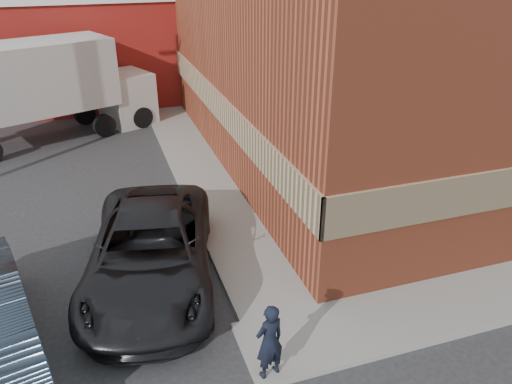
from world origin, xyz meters
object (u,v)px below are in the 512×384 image
object	(u,v)px
man	(270,341)
warehouse	(14,45)
brick_building	(394,22)
box_truck	(52,83)
suv_a	(151,251)

from	to	relation	value
man	warehouse	bearing A→B (deg)	-89.59
man	brick_building	bearing A→B (deg)	-144.16
warehouse	box_truck	bearing A→B (deg)	-73.67
brick_building	box_truck	xyz separation A→B (m)	(-12.59, 4.49, -2.39)
warehouse	suv_a	world-z (taller)	warehouse
suv_a	box_truck	distance (m)	11.63
box_truck	suv_a	bearing A→B (deg)	-100.27
man	suv_a	distance (m)	4.06
brick_building	box_truck	distance (m)	13.57
box_truck	warehouse	bearing A→B (deg)	84.73
warehouse	man	size ratio (longest dim) A/B	10.37
warehouse	brick_building	bearing A→B (deg)	-37.20
man	box_truck	bearing A→B (deg)	-90.15
warehouse	man	xyz separation A→B (m)	(5.80, -21.55, -1.91)
man	suv_a	size ratio (longest dim) A/B	0.26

